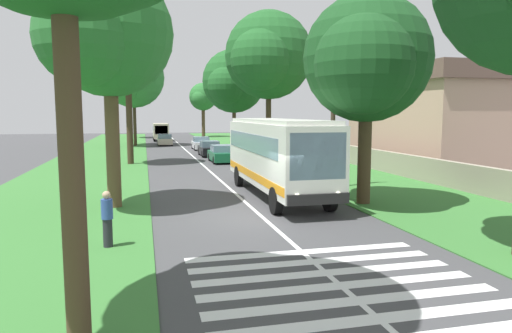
{
  "coord_description": "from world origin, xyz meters",
  "views": [
    {
      "loc": [
        -16.75,
        4.38,
        4.02
      ],
      "look_at": [
        3.52,
        -0.54,
        1.6
      ],
      "focal_mm": 32.33,
      "sensor_mm": 36.0,
      "label": 1
    }
  ],
  "objects_px": {
    "trailing_car_1": "(209,149)",
    "utility_pole": "(333,108)",
    "roadside_tree_right_4": "(202,98)",
    "trailing_car_2": "(201,144)",
    "roadside_tree_left_1": "(126,59)",
    "roadside_tree_left_3": "(133,93)",
    "roadside_building": "(446,117)",
    "trailing_car_3": "(165,140)",
    "pedestrian": "(107,218)",
    "roadside_tree_left_2": "(132,79)",
    "roadside_tree_right_3": "(364,62)",
    "coach_bus": "(276,152)",
    "roadside_tree_right_0": "(232,83)",
    "trailing_minibus_0": "(161,130)",
    "roadside_tree_left_0": "(104,36)",
    "roadside_tree_right_2": "(266,58)",
    "trailing_car_0": "(221,154)"
  },
  "relations": [
    {
      "from": "trailing_car_1",
      "to": "utility_pole",
      "type": "relative_size",
      "value": 0.52
    },
    {
      "from": "roadside_tree_right_4",
      "to": "utility_pole",
      "type": "distance_m",
      "value": 55.13
    },
    {
      "from": "trailing_car_2",
      "to": "roadside_tree_left_1",
      "type": "distance_m",
      "value": 17.01
    },
    {
      "from": "roadside_tree_left_3",
      "to": "roadside_tree_right_4",
      "type": "distance_m",
      "value": 11.23
    },
    {
      "from": "utility_pole",
      "to": "roadside_building",
      "type": "relative_size",
      "value": 0.6
    },
    {
      "from": "trailing_car_2",
      "to": "utility_pole",
      "type": "height_order",
      "value": "utility_pole"
    },
    {
      "from": "trailing_car_3",
      "to": "utility_pole",
      "type": "xyz_separation_m",
      "value": [
        -36.07,
        -7.24,
        3.62
      ]
    },
    {
      "from": "trailing_car_2",
      "to": "pedestrian",
      "type": "relative_size",
      "value": 2.54
    },
    {
      "from": "roadside_tree_left_2",
      "to": "roadside_tree_right_3",
      "type": "bearing_deg",
      "value": -165.33
    },
    {
      "from": "coach_bus",
      "to": "roadside_tree_right_0",
      "type": "bearing_deg",
      "value": -6.48
    },
    {
      "from": "roadside_tree_right_0",
      "to": "coach_bus",
      "type": "bearing_deg",
      "value": 173.52
    },
    {
      "from": "trailing_car_1",
      "to": "roadside_tree_right_3",
      "type": "relative_size",
      "value": 0.47
    },
    {
      "from": "trailing_minibus_0",
      "to": "roadside_tree_right_0",
      "type": "bearing_deg",
      "value": -160.04
    },
    {
      "from": "roadside_tree_left_0",
      "to": "roadside_tree_right_3",
      "type": "bearing_deg",
      "value": -99.53
    },
    {
      "from": "trailing_car_1",
      "to": "roadside_tree_left_3",
      "type": "height_order",
      "value": "roadside_tree_left_3"
    },
    {
      "from": "roadside_building",
      "to": "pedestrian",
      "type": "height_order",
      "value": "roadside_building"
    },
    {
      "from": "roadside_tree_right_2",
      "to": "roadside_tree_right_3",
      "type": "xyz_separation_m",
      "value": [
        -19.49,
        0.85,
        -2.4
      ]
    },
    {
      "from": "roadside_tree_left_1",
      "to": "roadside_tree_right_0",
      "type": "distance_m",
      "value": 15.92
    },
    {
      "from": "trailing_car_2",
      "to": "roadside_tree_right_3",
      "type": "distance_m",
      "value": 33.17
    },
    {
      "from": "coach_bus",
      "to": "trailing_car_0",
      "type": "relative_size",
      "value": 2.6
    },
    {
      "from": "trailing_car_0",
      "to": "trailing_minibus_0",
      "type": "bearing_deg",
      "value": 6.87
    },
    {
      "from": "trailing_minibus_0",
      "to": "trailing_car_3",
      "type": "bearing_deg",
      "value": -179.17
    },
    {
      "from": "roadside_tree_left_1",
      "to": "roadside_tree_right_2",
      "type": "bearing_deg",
      "value": -88.18
    },
    {
      "from": "roadside_tree_left_0",
      "to": "roadside_building",
      "type": "relative_size",
      "value": 0.72
    },
    {
      "from": "roadside_tree_right_0",
      "to": "roadside_tree_right_2",
      "type": "height_order",
      "value": "roadside_tree_right_2"
    },
    {
      "from": "roadside_tree_left_2",
      "to": "roadside_tree_right_4",
      "type": "xyz_separation_m",
      "value": [
        19.36,
        -10.95,
        -1.56
      ]
    },
    {
      "from": "trailing_car_2",
      "to": "roadside_tree_left_0",
      "type": "bearing_deg",
      "value": 166.16
    },
    {
      "from": "roadside_tree_right_3",
      "to": "roadside_tree_right_4",
      "type": "height_order",
      "value": "roadside_tree_right_3"
    },
    {
      "from": "trailing_car_1",
      "to": "trailing_minibus_0",
      "type": "bearing_deg",
      "value": 8.01
    },
    {
      "from": "roadside_tree_right_0",
      "to": "pedestrian",
      "type": "height_order",
      "value": "roadside_tree_right_0"
    },
    {
      "from": "roadside_tree_left_2",
      "to": "coach_bus",
      "type": "bearing_deg",
      "value": -168.65
    },
    {
      "from": "roadside_tree_left_0",
      "to": "trailing_car_0",
      "type": "bearing_deg",
      "value": -24.01
    },
    {
      "from": "coach_bus",
      "to": "roadside_tree_left_0",
      "type": "height_order",
      "value": "roadside_tree_left_0"
    },
    {
      "from": "trailing_car_1",
      "to": "roadside_tree_left_1",
      "type": "relative_size",
      "value": 0.4
    },
    {
      "from": "utility_pole",
      "to": "roadside_tree_left_2",
      "type": "bearing_deg",
      "value": 17.15
    },
    {
      "from": "trailing_car_3",
      "to": "pedestrian",
      "type": "distance_m",
      "value": 44.92
    },
    {
      "from": "trailing_car_3",
      "to": "roadside_building",
      "type": "xyz_separation_m",
      "value": [
        -27.7,
        -20.1,
        3.04
      ]
    },
    {
      "from": "roadside_tree_left_0",
      "to": "roadside_tree_left_1",
      "type": "bearing_deg",
      "value": -0.93
    },
    {
      "from": "trailing_car_1",
      "to": "utility_pole",
      "type": "distance_m",
      "value": 20.99
    },
    {
      "from": "coach_bus",
      "to": "trailing_car_1",
      "type": "relative_size",
      "value": 2.6
    },
    {
      "from": "coach_bus",
      "to": "trailing_car_1",
      "type": "height_order",
      "value": "coach_bus"
    },
    {
      "from": "pedestrian",
      "to": "coach_bus",
      "type": "bearing_deg",
      "value": -45.5
    },
    {
      "from": "roadside_tree_left_1",
      "to": "utility_pole",
      "type": "distance_m",
      "value": 18.74
    },
    {
      "from": "trailing_car_3",
      "to": "utility_pole",
      "type": "distance_m",
      "value": 36.97
    },
    {
      "from": "coach_bus",
      "to": "trailing_car_2",
      "type": "bearing_deg",
      "value": 0.17
    },
    {
      "from": "trailing_car_0",
      "to": "roadside_tree_right_3",
      "type": "height_order",
      "value": "roadside_tree_right_3"
    },
    {
      "from": "roadside_tree_left_2",
      "to": "trailing_car_3",
      "type": "bearing_deg",
      "value": -84.75
    },
    {
      "from": "roadside_tree_left_1",
      "to": "trailing_car_2",
      "type": "bearing_deg",
      "value": -28.54
    },
    {
      "from": "trailing_car_3",
      "to": "roadside_tree_left_3",
      "type": "relative_size",
      "value": 0.44
    },
    {
      "from": "trailing_car_3",
      "to": "roadside_tree_right_2",
      "type": "xyz_separation_m",
      "value": [
        -20.99,
        -7.57,
        7.93
      ]
    }
  ]
}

